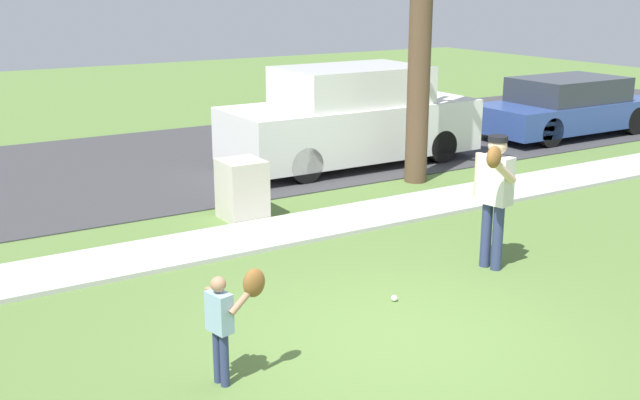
# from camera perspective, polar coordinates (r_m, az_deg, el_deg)

# --- Properties ---
(ground_plane) EXTENTS (48.00, 48.00, 0.00)m
(ground_plane) POSITION_cam_1_polar(r_m,az_deg,el_deg) (10.63, -5.61, -3.16)
(ground_plane) COLOR #567538
(sidewalk_strip) EXTENTS (36.00, 1.20, 0.06)m
(sidewalk_strip) POSITION_cam_1_polar(r_m,az_deg,el_deg) (10.70, -5.85, -2.86)
(sidewalk_strip) COLOR #B2B2AD
(sidewalk_strip) RESTS_ON ground
(road_surface) EXTENTS (36.00, 6.80, 0.02)m
(road_surface) POSITION_cam_1_polar(r_m,az_deg,el_deg) (15.21, -14.09, 2.29)
(road_surface) COLOR #38383A
(road_surface) RESTS_ON ground
(person_adult) EXTENTS (0.66, 0.72, 1.68)m
(person_adult) POSITION_cam_1_polar(r_m,az_deg,el_deg) (9.55, 12.76, 0.90)
(person_adult) COLOR navy
(person_adult) RESTS_ON ground
(person_child) EXTENTS (0.51, 0.36, 1.06)m
(person_child) POSITION_cam_1_polar(r_m,az_deg,el_deg) (6.81, -6.75, -8.17)
(person_child) COLOR navy
(person_child) RESTS_ON ground
(baseball) EXTENTS (0.07, 0.07, 0.07)m
(baseball) POSITION_cam_1_polar(r_m,az_deg,el_deg) (8.72, 5.51, -7.24)
(baseball) COLOR white
(baseball) RESTS_ON ground
(utility_cabinet) EXTENTS (0.61, 0.65, 0.90)m
(utility_cabinet) POSITION_cam_1_polar(r_m,az_deg,el_deg) (11.59, -5.78, 0.78)
(utility_cabinet) COLOR beige
(utility_cabinet) RESTS_ON ground
(street_tree_near) EXTENTS (1.85, 1.89, 5.67)m
(street_tree_near) POSITION_cam_1_polar(r_m,az_deg,el_deg) (13.50, 7.51, 13.82)
(street_tree_near) COLOR brown
(street_tree_near) RESTS_ON ground
(parked_van_white) EXTENTS (5.00, 1.95, 1.88)m
(parked_van_white) POSITION_cam_1_polar(r_m,az_deg,el_deg) (15.00, 2.31, 6.06)
(parked_van_white) COLOR silver
(parked_van_white) RESTS_ON road_surface
(parked_wagon_blue) EXTENTS (4.50, 1.80, 1.33)m
(parked_wagon_blue) POSITION_cam_1_polar(r_m,az_deg,el_deg) (18.79, 17.79, 6.56)
(parked_wagon_blue) COLOR #2D478C
(parked_wagon_blue) RESTS_ON road_surface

